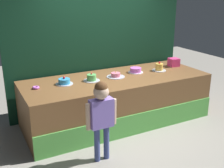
{
  "coord_description": "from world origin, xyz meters",
  "views": [
    {
      "loc": [
        -2.33,
        -3.63,
        2.37
      ],
      "look_at": [
        -0.23,
        0.38,
        0.85
      ],
      "focal_mm": 44.6,
      "sensor_mm": 36.0,
      "label": 1
    }
  ],
  "objects_px": {
    "cake_center": "(116,75)",
    "cake_far_left": "(64,82)",
    "pink_box": "(174,62)",
    "child_figure": "(101,111)",
    "cake_right": "(136,70)",
    "cake_far_right": "(159,68)",
    "donut": "(36,88)",
    "cake_left": "(92,78)"
  },
  "relations": [
    {
      "from": "cake_center",
      "to": "cake_far_left",
      "type": "bearing_deg",
      "value": 177.79
    },
    {
      "from": "cake_far_left",
      "to": "pink_box",
      "type": "bearing_deg",
      "value": 2.16
    },
    {
      "from": "child_figure",
      "to": "cake_center",
      "type": "bearing_deg",
      "value": 53.36
    },
    {
      "from": "cake_far_left",
      "to": "cake_right",
      "type": "bearing_deg",
      "value": 1.83
    },
    {
      "from": "pink_box",
      "to": "cake_center",
      "type": "bearing_deg",
      "value": -174.94
    },
    {
      "from": "cake_center",
      "to": "cake_right",
      "type": "relative_size",
      "value": 1.15
    },
    {
      "from": "cake_center",
      "to": "cake_right",
      "type": "bearing_deg",
      "value": 9.81
    },
    {
      "from": "pink_box",
      "to": "cake_far_left",
      "type": "height_order",
      "value": "pink_box"
    },
    {
      "from": "cake_right",
      "to": "cake_far_right",
      "type": "xyz_separation_m",
      "value": [
        0.49,
        -0.1,
        0.02
      ]
    },
    {
      "from": "cake_far_left",
      "to": "cake_right",
      "type": "height_order",
      "value": "cake_far_left"
    },
    {
      "from": "cake_center",
      "to": "cake_far_right",
      "type": "bearing_deg",
      "value": -1.07
    },
    {
      "from": "pink_box",
      "to": "cake_right",
      "type": "distance_m",
      "value": 0.97
    },
    {
      "from": "child_figure",
      "to": "cake_right",
      "type": "relative_size",
      "value": 4.15
    },
    {
      "from": "donut",
      "to": "cake_right",
      "type": "relative_size",
      "value": 0.4
    },
    {
      "from": "pink_box",
      "to": "cake_center",
      "type": "relative_size",
      "value": 0.58
    },
    {
      "from": "child_figure",
      "to": "donut",
      "type": "xyz_separation_m",
      "value": [
        -0.64,
        1.12,
        0.1
      ]
    },
    {
      "from": "cake_right",
      "to": "cake_far_right",
      "type": "bearing_deg",
      "value": -11.86
    },
    {
      "from": "cake_far_left",
      "to": "cake_far_right",
      "type": "distance_m",
      "value": 1.95
    },
    {
      "from": "pink_box",
      "to": "cake_far_right",
      "type": "distance_m",
      "value": 0.51
    },
    {
      "from": "cake_far_left",
      "to": "cake_far_right",
      "type": "xyz_separation_m",
      "value": [
        1.94,
        -0.06,
        0.02
      ]
    },
    {
      "from": "pink_box",
      "to": "donut",
      "type": "xyz_separation_m",
      "value": [
        -2.92,
        -0.11,
        -0.06
      ]
    },
    {
      "from": "pink_box",
      "to": "cake_far_right",
      "type": "bearing_deg",
      "value": -163.16
    },
    {
      "from": "child_figure",
      "to": "cake_far_left",
      "type": "distance_m",
      "value": 1.15
    },
    {
      "from": "child_figure",
      "to": "cake_center",
      "type": "distance_m",
      "value": 1.37
    },
    {
      "from": "child_figure",
      "to": "pink_box",
      "type": "distance_m",
      "value": 2.59
    },
    {
      "from": "cake_left",
      "to": "cake_center",
      "type": "height_order",
      "value": "cake_left"
    },
    {
      "from": "cake_center",
      "to": "donut",
      "type": "bearing_deg",
      "value": 179.09
    },
    {
      "from": "donut",
      "to": "cake_far_left",
      "type": "xyz_separation_m",
      "value": [
        0.49,
        0.01,
        0.02
      ]
    },
    {
      "from": "pink_box",
      "to": "cake_right",
      "type": "bearing_deg",
      "value": -177.35
    },
    {
      "from": "cake_left",
      "to": "cake_center",
      "type": "bearing_deg",
      "value": 0.82
    },
    {
      "from": "donut",
      "to": "cake_far_right",
      "type": "height_order",
      "value": "cake_far_right"
    },
    {
      "from": "cake_far_left",
      "to": "cake_left",
      "type": "relative_size",
      "value": 1.02
    },
    {
      "from": "cake_far_left",
      "to": "cake_center",
      "type": "bearing_deg",
      "value": -2.21
    },
    {
      "from": "donut",
      "to": "cake_far_right",
      "type": "distance_m",
      "value": 2.43
    },
    {
      "from": "child_figure",
      "to": "pink_box",
      "type": "xyz_separation_m",
      "value": [
        2.27,
        1.23,
        0.16
      ]
    },
    {
      "from": "cake_left",
      "to": "cake_right",
      "type": "bearing_deg",
      "value": 5.35
    },
    {
      "from": "child_figure",
      "to": "donut",
      "type": "relative_size",
      "value": 10.46
    },
    {
      "from": "pink_box",
      "to": "cake_far_left",
      "type": "bearing_deg",
      "value": -177.84
    },
    {
      "from": "cake_right",
      "to": "cake_far_right",
      "type": "relative_size",
      "value": 1.05
    },
    {
      "from": "cake_left",
      "to": "cake_far_right",
      "type": "height_order",
      "value": "cake_far_right"
    },
    {
      "from": "child_figure",
      "to": "cake_far_left",
      "type": "height_order",
      "value": "child_figure"
    },
    {
      "from": "cake_far_left",
      "to": "cake_center",
      "type": "height_order",
      "value": "cake_far_left"
    }
  ]
}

